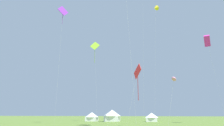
# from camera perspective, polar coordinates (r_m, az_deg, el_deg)

# --- Properties ---
(kite_purple_diamond) EXTENTS (1.70, 3.50, 28.08)m
(kite_purple_diamond) POSITION_cam_1_polar(r_m,az_deg,el_deg) (51.89, -13.75, 13.89)
(kite_purple_diamond) COLOR purple
(kite_purple_diamond) RESTS_ON ground
(kite_pink_parafoil) EXTENTS (1.82, 2.04, 7.16)m
(kite_pink_parafoil) POSITION_cam_1_polar(r_m,az_deg,el_deg) (28.59, 17.15, -4.37)
(kite_pink_parafoil) COLOR pink
(kite_pink_parafoil) RESTS_ON ground
(kite_yellow_delta) EXTENTS (2.86, 2.91, 31.70)m
(kite_yellow_delta) POSITION_cam_1_polar(r_m,az_deg,el_deg) (59.31, 12.27, 14.91)
(kite_yellow_delta) COLOR yellow
(kite_yellow_delta) RESTS_ON ground
(kite_red_diamond) EXTENTS (2.74, 2.61, 10.87)m
(kite_red_diamond) POSITION_cam_1_polar(r_m,az_deg,el_deg) (35.35, 7.25, -2.75)
(kite_red_diamond) COLOR red
(kite_red_diamond) RESTS_ON ground
(kite_lime_diamond) EXTENTS (3.47, 2.87, 24.17)m
(kite_lime_diamond) POSITION_cam_1_polar(r_m,az_deg,el_deg) (62.49, -4.87, 4.56)
(kite_lime_diamond) COLOR #99DB2D
(kite_lime_diamond) RESTS_ON ground
(kite_magenta_box) EXTENTS (2.59, 2.66, 20.63)m
(kite_magenta_box) POSITION_cam_1_polar(r_m,az_deg,el_deg) (53.52, 25.40, 5.71)
(kite_magenta_box) COLOR #E02DA3
(kite_magenta_box) RESTS_ON ground
(festival_tent_right) EXTENTS (4.09, 4.09, 2.66)m
(festival_tent_right) POSITION_cam_1_polar(r_m,az_deg,el_deg) (63.86, -5.75, -14.82)
(festival_tent_right) COLOR white
(festival_tent_right) RESTS_ON ground
(festival_tent_left) EXTENTS (5.20, 5.20, 3.38)m
(festival_tent_left) POSITION_cam_1_polar(r_m,az_deg,el_deg) (62.15, 0.04, -14.54)
(festival_tent_left) COLOR white
(festival_tent_left) RESTS_ON ground
(festival_tent_center) EXTENTS (3.83, 3.83, 2.49)m
(festival_tent_center) POSITION_cam_1_polar(r_m,az_deg,el_deg) (60.67, 11.19, -14.75)
(festival_tent_center) COLOR white
(festival_tent_center) RESTS_ON ground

